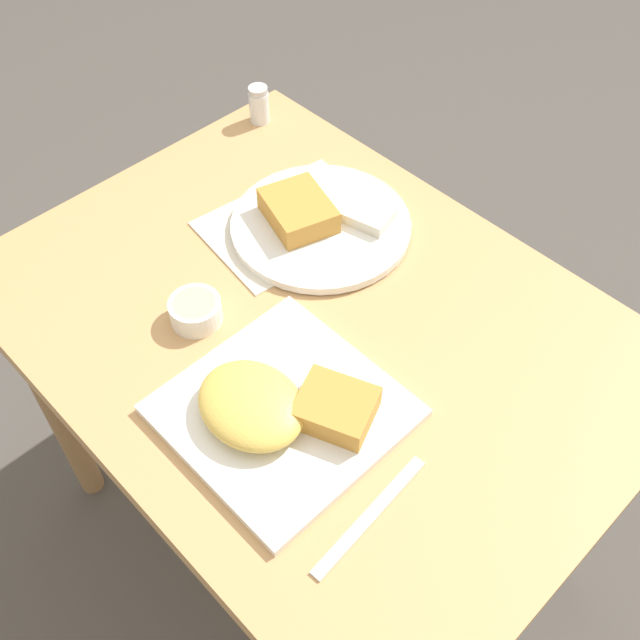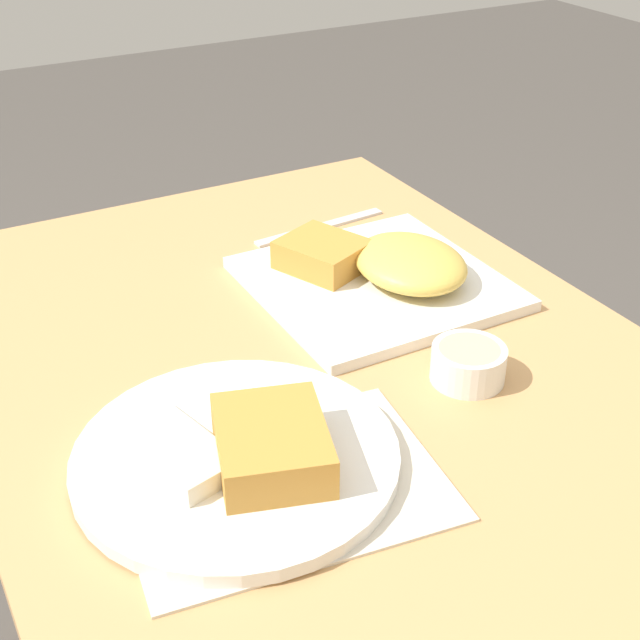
{
  "view_description": "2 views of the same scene",
  "coord_description": "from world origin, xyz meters",
  "px_view_note": "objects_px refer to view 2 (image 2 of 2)",
  "views": [
    {
      "loc": [
        0.52,
        -0.49,
        1.56
      ],
      "look_at": [
        0.02,
        -0.01,
        0.74
      ],
      "focal_mm": 42.0,
      "sensor_mm": 36.0,
      "label": 1
    },
    {
      "loc": [
        -0.71,
        0.38,
        1.24
      ],
      "look_at": [
        0.01,
        -0.02,
        0.74
      ],
      "focal_mm": 50.0,
      "sensor_mm": 36.0,
      "label": 2
    }
  ],
  "objects_px": {
    "plate_square_near": "(381,272)",
    "plate_oval_far": "(239,453)",
    "sauce_ramekin": "(468,363)",
    "butter_knife": "(320,227)"
  },
  "relations": [
    {
      "from": "butter_knife",
      "to": "sauce_ramekin",
      "type": "bearing_deg",
      "value": 79.45
    },
    {
      "from": "sauce_ramekin",
      "to": "butter_knife",
      "type": "relative_size",
      "value": 0.38
    },
    {
      "from": "plate_oval_far",
      "to": "butter_knife",
      "type": "bearing_deg",
      "value": -36.88
    },
    {
      "from": "plate_square_near",
      "to": "plate_oval_far",
      "type": "height_order",
      "value": "plate_square_near"
    },
    {
      "from": "sauce_ramekin",
      "to": "butter_knife",
      "type": "height_order",
      "value": "sauce_ramekin"
    },
    {
      "from": "plate_square_near",
      "to": "sauce_ramekin",
      "type": "bearing_deg",
      "value": 172.73
    },
    {
      "from": "butter_knife",
      "to": "plate_oval_far",
      "type": "bearing_deg",
      "value": 48.74
    },
    {
      "from": "plate_square_near",
      "to": "sauce_ramekin",
      "type": "distance_m",
      "value": 0.21
    },
    {
      "from": "plate_oval_far",
      "to": "butter_knife",
      "type": "xyz_separation_m",
      "value": [
        0.41,
        -0.31,
        -0.02
      ]
    },
    {
      "from": "plate_oval_far",
      "to": "butter_knife",
      "type": "distance_m",
      "value": 0.51
    }
  ]
}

